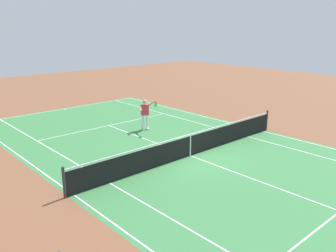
% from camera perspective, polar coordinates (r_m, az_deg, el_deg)
% --- Properties ---
extents(ground_plane, '(60.00, 60.00, 0.00)m').
position_cam_1_polar(ground_plane, '(15.41, 3.55, -4.78)').
color(ground_plane, brown).
extents(court_slab, '(24.20, 11.40, 0.00)m').
position_cam_1_polar(court_slab, '(15.41, 3.55, -4.77)').
color(court_slab, '#387A42').
rests_on(court_slab, ground_plane).
extents(court_line_markings, '(23.85, 11.05, 0.01)m').
position_cam_1_polar(court_line_markings, '(15.41, 3.55, -4.76)').
color(court_line_markings, white).
rests_on(court_line_markings, ground_plane).
extents(tennis_net, '(0.10, 11.70, 1.08)m').
position_cam_1_polar(tennis_net, '(15.25, 3.58, -3.05)').
color(tennis_net, '#2D2D33').
rests_on(tennis_net, ground_plane).
extents(tennis_player_near, '(1.18, 0.74, 1.70)m').
position_cam_1_polar(tennis_player_near, '(18.93, -3.68, 2.10)').
color(tennis_player_near, white).
rests_on(tennis_player_near, ground_plane).
extents(tennis_ball, '(0.07, 0.07, 0.07)m').
position_cam_1_polar(tennis_ball, '(21.13, -2.85, 1.08)').
color(tennis_ball, '#CCE01E').
rests_on(tennis_ball, ground_plane).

